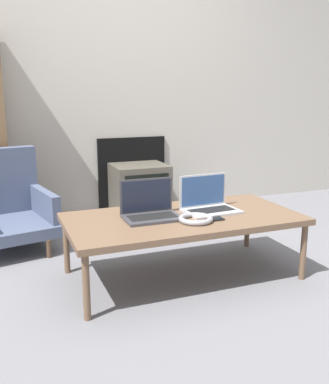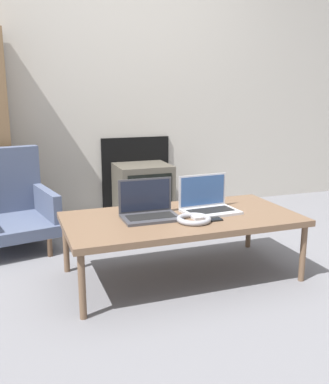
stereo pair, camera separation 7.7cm
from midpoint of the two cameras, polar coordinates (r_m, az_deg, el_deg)
name	(u,v)px [view 2 (the right image)]	position (r m, az deg, el deg)	size (l,w,h in m)	color
ground_plane	(188,283)	(2.58, 4.09, -12.06)	(14.00, 14.00, 0.00)	slate
wall_back	(114,71)	(3.98, -6.13, 15.81)	(7.00, 0.08, 2.60)	#ADA89E
table	(182,221)	(2.55, 3.17, -3.82)	(1.38, 0.69, 0.38)	brown
laptop_left	(149,209)	(2.50, -1.25, -2.32)	(0.33, 0.23, 0.22)	#38383D
laptop_right	(208,204)	(2.64, 6.60, -1.56)	(0.34, 0.24, 0.22)	#B2B2B7
headphones	(194,219)	(2.43, 4.84, -3.63)	(0.20, 0.20, 0.03)	gray
phone	(212,218)	(2.51, 7.29, -3.42)	(0.07, 0.13, 0.01)	black
tv	(143,190)	(3.87, -2.33, 0.24)	(0.48, 0.43, 0.47)	#4C473D
armchair	(7,204)	(3.31, -19.61, -1.49)	(0.68, 0.74, 0.70)	#47516B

